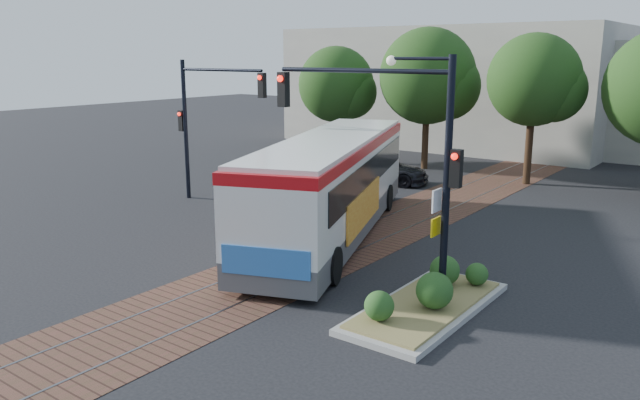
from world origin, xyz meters
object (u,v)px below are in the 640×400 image
(city_bus, at_px, (332,181))
(parked_car, at_px, (380,169))
(officer, at_px, (246,188))
(signal_pole_main, at_px, (402,140))
(signal_pole_left, at_px, (203,112))
(traffic_island, at_px, (429,297))

(city_bus, bearing_deg, parked_car, 90.29)
(officer, relative_size, parked_car, 0.39)
(signal_pole_main, distance_m, signal_pole_left, 13.14)
(traffic_island, distance_m, parked_car, 15.91)
(city_bus, relative_size, officer, 6.90)
(traffic_island, xyz_separation_m, signal_pole_main, (-0.96, 0.09, 3.83))
(signal_pole_left, bearing_deg, traffic_island, -20.36)
(city_bus, bearing_deg, officer, 149.48)
(city_bus, relative_size, parked_car, 2.72)
(traffic_island, height_order, signal_pole_main, signal_pole_main)
(parked_car, bearing_deg, city_bus, -170.70)
(officer, xyz_separation_m, parked_car, (1.41, 8.17, -0.25))
(city_bus, height_order, signal_pole_main, signal_pole_main)
(officer, bearing_deg, signal_pole_main, 149.72)
(city_bus, relative_size, signal_pole_main, 2.17)
(traffic_island, height_order, signal_pole_left, signal_pole_left)
(signal_pole_main, bearing_deg, officer, 154.41)
(signal_pole_main, relative_size, parked_car, 1.25)
(city_bus, height_order, officer, city_bus)
(city_bus, relative_size, traffic_island, 2.51)
(traffic_island, xyz_separation_m, officer, (-10.69, 4.75, 0.62))
(officer, bearing_deg, signal_pole_left, -7.98)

